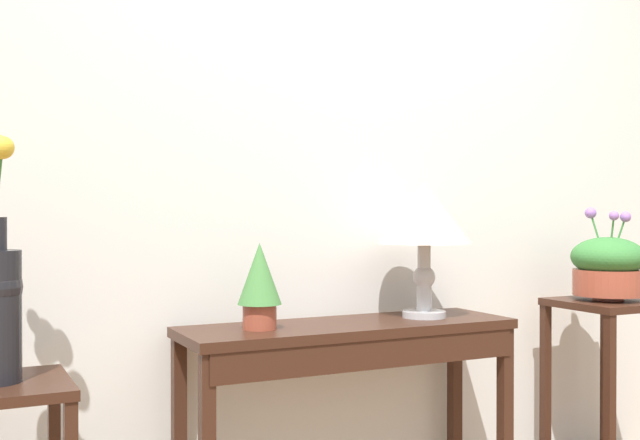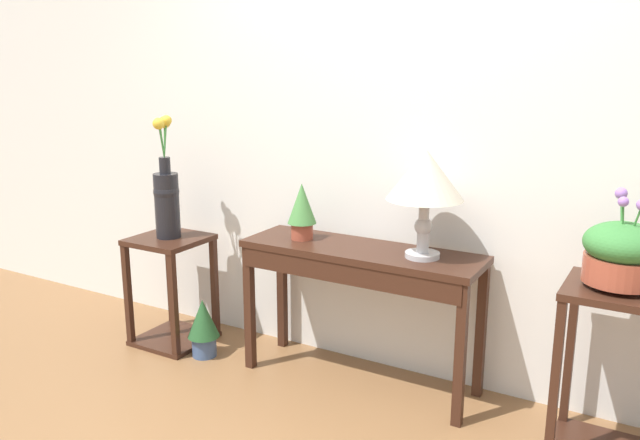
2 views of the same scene
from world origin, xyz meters
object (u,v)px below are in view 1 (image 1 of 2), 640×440
pedestal_stand_right (608,391)px  table_lamp (424,217)px  potted_plant_on_console (260,282)px  console_table (352,353)px  planter_bowl_wide_right (608,266)px

pedestal_stand_right → table_lamp: bearing=174.1°
table_lamp → potted_plant_on_console: table_lamp is taller
console_table → planter_bowl_wide_right: bearing=-3.2°
pedestal_stand_right → planter_bowl_wide_right: (0.00, -0.00, 0.52)m
pedestal_stand_right → planter_bowl_wide_right: planter_bowl_wide_right is taller
planter_bowl_wide_right → console_table: bearing=176.8°
table_lamp → potted_plant_on_console: bearing=-179.9°
table_lamp → potted_plant_on_console: 0.70m
pedestal_stand_right → planter_bowl_wide_right: size_ratio=1.95×
console_table → planter_bowl_wide_right: (1.18, -0.07, 0.28)m
console_table → potted_plant_on_console: potted_plant_on_console is taller
table_lamp → pedestal_stand_right: size_ratio=0.68×
table_lamp → pedestal_stand_right: table_lamp is taller
pedestal_stand_right → console_table: bearing=176.8°
potted_plant_on_console → planter_bowl_wide_right: bearing=-3.3°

